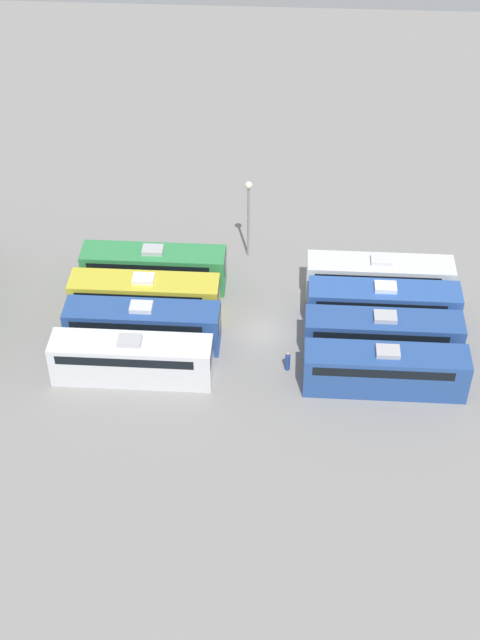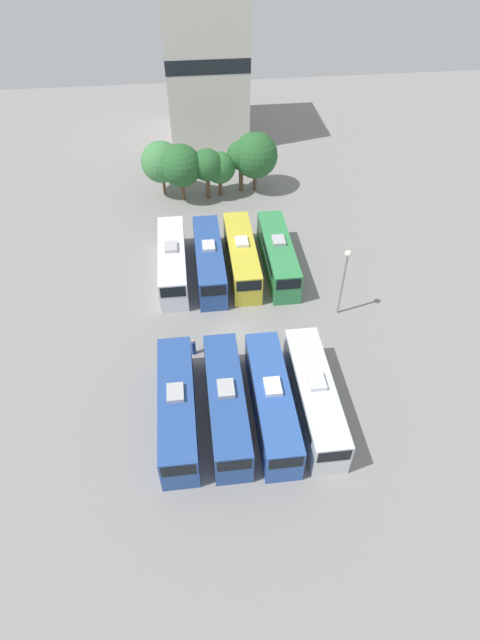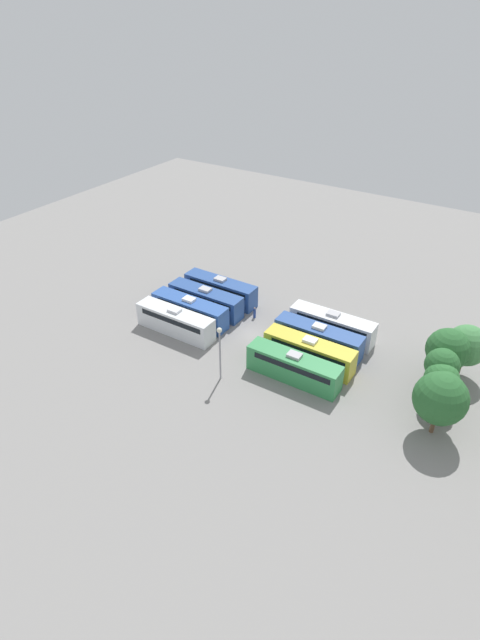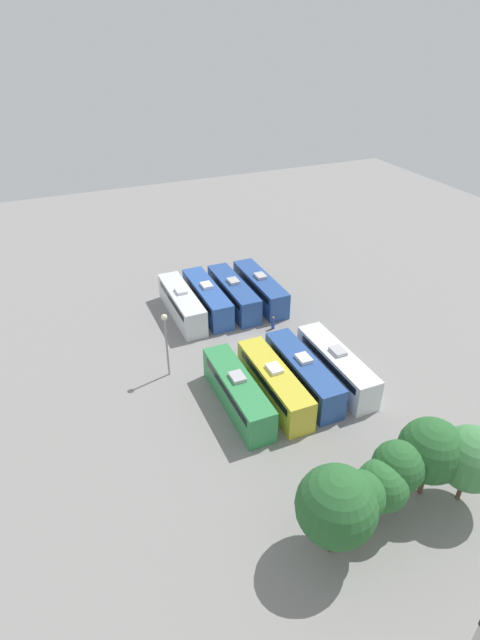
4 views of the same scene
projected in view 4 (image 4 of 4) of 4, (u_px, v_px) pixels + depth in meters
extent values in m
plane|color=gray|center=(250.00, 344.00, 54.96)|extent=(126.17, 126.17, 0.00)
cube|color=#284C93|center=(260.00, 289.00, 62.61)|extent=(2.59, 11.20, 3.26)
cube|color=black|center=(261.00, 283.00, 61.91)|extent=(2.63, 9.52, 0.72)
cube|color=black|center=(242.00, 265.00, 66.50)|extent=(2.28, 0.08, 1.14)
cube|color=#B2B2B7|center=(260.00, 276.00, 61.66)|extent=(1.20, 1.60, 0.35)
cube|color=#284C93|center=(233.00, 294.00, 61.43)|extent=(2.59, 11.20, 3.26)
cube|color=black|center=(234.00, 288.00, 60.73)|extent=(2.63, 9.52, 0.72)
cube|color=black|center=(217.00, 269.00, 65.32)|extent=(2.28, 0.08, 1.14)
cube|color=#B2B2B7|center=(233.00, 281.00, 60.49)|extent=(1.20, 1.60, 0.35)
cube|color=#2D56A8|center=(207.00, 298.00, 60.48)|extent=(2.59, 11.20, 3.26)
cube|color=black|center=(208.00, 293.00, 59.78)|extent=(2.63, 9.52, 0.72)
cube|color=black|center=(192.00, 273.00, 64.37)|extent=(2.28, 0.08, 1.14)
cube|color=white|center=(207.00, 285.00, 59.53)|extent=(1.20, 1.60, 0.35)
cube|color=silver|center=(182.00, 304.00, 59.30)|extent=(2.59, 11.20, 3.26)
cube|color=black|center=(182.00, 298.00, 58.60)|extent=(2.63, 9.52, 0.72)
cube|color=black|center=(168.00, 278.00, 63.20)|extent=(2.28, 0.08, 1.14)
cube|color=silver|center=(181.00, 291.00, 58.36)|extent=(1.20, 1.60, 0.35)
cube|color=silver|center=(336.00, 366.00, 48.90)|extent=(2.59, 11.20, 3.26)
cube|color=black|center=(339.00, 360.00, 48.20)|extent=(2.63, 9.52, 0.72)
cube|color=black|center=(308.00, 330.00, 52.79)|extent=(2.28, 0.08, 1.14)
cube|color=#B2B2B7|center=(338.00, 351.00, 47.95)|extent=(1.20, 1.60, 0.35)
cube|color=#284C93|center=(303.00, 374.00, 47.88)|extent=(2.59, 11.20, 3.26)
cube|color=black|center=(305.00, 368.00, 47.18)|extent=(2.63, 9.52, 0.72)
cube|color=black|center=(277.00, 336.00, 51.78)|extent=(2.28, 0.08, 1.14)
cube|color=silver|center=(304.00, 358.00, 46.94)|extent=(1.20, 1.60, 0.35)
cube|color=gold|center=(274.00, 384.00, 46.55)|extent=(2.59, 11.20, 3.26)
cube|color=black|center=(276.00, 378.00, 45.85)|extent=(2.63, 9.52, 0.72)
cube|color=black|center=(249.00, 345.00, 50.44)|extent=(2.28, 0.08, 1.14)
cube|color=white|center=(274.00, 368.00, 45.60)|extent=(1.20, 1.60, 0.35)
cube|color=#338C4C|center=(237.00, 393.00, 45.50)|extent=(2.59, 11.20, 3.26)
cube|color=black|center=(239.00, 386.00, 44.79)|extent=(2.63, 9.52, 0.72)
cube|color=black|center=(215.00, 352.00, 49.39)|extent=(2.28, 0.08, 1.14)
cube|color=#B2B2B7|center=(237.00, 377.00, 44.55)|extent=(1.20, 1.60, 0.35)
cylinder|color=navy|center=(273.00, 324.00, 57.38)|extent=(0.36, 0.36, 1.37)
sphere|color=tan|center=(273.00, 318.00, 56.95)|extent=(0.24, 0.24, 0.24)
cylinder|color=gray|center=(167.00, 347.00, 48.72)|extent=(0.20, 0.20, 6.58)
sphere|color=#EAE5C6|center=(164.00, 317.00, 46.90)|extent=(0.60, 0.60, 0.60)
cylinder|color=brown|center=(461.00, 487.00, 36.90)|extent=(0.34, 0.34, 2.55)
sphere|color=#428447|center=(471.00, 458.00, 35.36)|extent=(4.79, 4.79, 4.79)
cylinder|color=brown|center=(423.00, 480.00, 37.33)|extent=(0.39, 0.39, 2.74)
sphere|color=#28602D|center=(431.00, 450.00, 35.73)|extent=(4.83, 4.83, 4.83)
cylinder|color=brown|center=(392.00, 493.00, 36.14)|extent=(0.53, 0.53, 2.96)
sphere|color=#28602D|center=(398.00, 467.00, 34.68)|extent=(3.71, 3.71, 3.71)
cylinder|color=brown|center=(378.00, 508.00, 35.43)|extent=(0.47, 0.47, 2.29)
sphere|color=#2D6B33|center=(383.00, 485.00, 34.16)|extent=(3.69, 3.69, 3.69)
cylinder|color=brown|center=(354.00, 525.00, 33.67)|extent=(0.52, 0.52, 3.40)
sphere|color=#28602D|center=(359.00, 496.00, 32.15)|extent=(3.41, 3.41, 3.41)
cylinder|color=brown|center=(332.00, 537.00, 33.30)|extent=(0.45, 0.45, 2.62)
sphere|color=#28602D|center=(336.00, 506.00, 31.62)|extent=(5.35, 5.35, 5.35)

